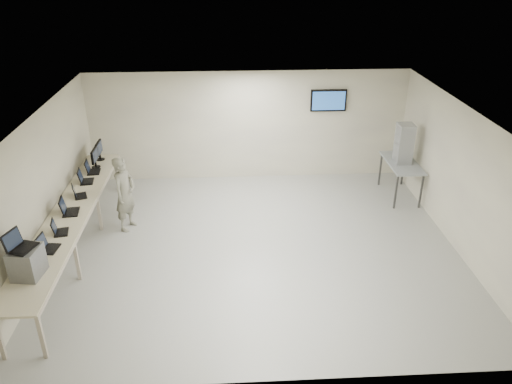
{
  "coord_description": "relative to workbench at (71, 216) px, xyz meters",
  "views": [
    {
      "loc": [
        -0.51,
        -8.59,
        5.48
      ],
      "look_at": [
        0.0,
        0.2,
        1.15
      ],
      "focal_mm": 35.0,
      "sensor_mm": 36.0,
      "label": 1
    }
  ],
  "objects": [
    {
      "name": "laptop_3",
      "position": [
        -0.03,
        0.71,
        0.14
      ],
      "size": [
        0.36,
        0.38,
        0.25
      ],
      "rotation": [
        0.0,
        0.0,
        0.33
      ],
      "color": "black",
      "rests_on": "workbench"
    },
    {
      "name": "side_table",
      "position": [
        7.19,
        2.14,
        -0.01
      ],
      "size": [
        0.69,
        1.48,
        0.89
      ],
      "color": "gray",
      "rests_on": "ground"
    },
    {
      "name": "laptop_2",
      "position": [
        -0.04,
        0.01,
        0.15
      ],
      "size": [
        0.36,
        0.42,
        0.3
      ],
      "rotation": [
        0.0,
        0.0,
        0.13
      ],
      "color": "black",
      "rests_on": "workbench"
    },
    {
      "name": "monitor_near",
      "position": [
        -0.01,
        2.23,
        0.34
      ],
      "size": [
        0.2,
        0.45,
        0.44
      ],
      "color": "black",
      "rests_on": "workbench"
    },
    {
      "name": "workbench",
      "position": [
        0.0,
        0.0,
        0.0
      ],
      "size": [
        0.76,
        6.0,
        0.9
      ],
      "color": "#BFB1A1",
      "rests_on": "ground"
    },
    {
      "name": "laptop_4",
      "position": [
        -0.07,
        1.41,
        0.15
      ],
      "size": [
        0.34,
        0.4,
        0.28
      ],
      "rotation": [
        0.0,
        0.0,
        0.13
      ],
      "color": "black",
      "rests_on": "workbench"
    },
    {
      "name": "monitor_far",
      "position": [
        -0.01,
        2.68,
        0.35
      ],
      "size": [
        0.2,
        0.46,
        0.45
      ],
      "color": "black",
      "rests_on": "workbench"
    },
    {
      "name": "equipment_box",
      "position": [
        -0.06,
        -2.02,
        0.32
      ],
      "size": [
        0.46,
        0.51,
        0.49
      ],
      "primitive_type": "cube",
      "rotation": [
        0.0,
        0.0,
        -0.13
      ],
      "color": "slate",
      "rests_on": "workbench"
    },
    {
      "name": "soldier",
      "position": [
        0.86,
        0.95,
        -0.01
      ],
      "size": [
        0.59,
        0.7,
        1.64
      ],
      "primitive_type": "imported",
      "rotation": [
        0.0,
        0.0,
        1.18
      ],
      "color": "#5D5E55",
      "rests_on": "ground"
    },
    {
      "name": "room",
      "position": [
        3.62,
        0.06,
        0.58
      ],
      "size": [
        8.01,
        7.01,
        2.81
      ],
      "color": "#A4A499",
      "rests_on": "ground"
    },
    {
      "name": "laptop_0",
      "position": [
        -0.03,
        -1.29,
        0.14
      ],
      "size": [
        0.32,
        0.37,
        0.27
      ],
      "rotation": [
        0.0,
        0.0,
        -0.11
      ],
      "color": "black",
      "rests_on": "workbench"
    },
    {
      "name": "laptop_1",
      "position": [
        0.0,
        -0.74,
        0.14
      ],
      "size": [
        0.32,
        0.36,
        0.25
      ],
      "rotation": [
        0.0,
        0.0,
        0.19
      ],
      "color": "black",
      "rests_on": "workbench"
    },
    {
      "name": "storage_bins",
      "position": [
        7.17,
        2.14,
        0.54
      ],
      "size": [
        0.36,
        0.4,
        0.94
      ],
      "color": "#A3A6A9",
      "rests_on": "side_table"
    },
    {
      "name": "laptop_5",
      "position": [
        -0.05,
        1.93,
        0.15
      ],
      "size": [
        0.33,
        0.39,
        0.28
      ],
      "rotation": [
        0.0,
        0.0,
        0.1
      ],
      "color": "black",
      "rests_on": "workbench"
    },
    {
      "name": "laptop_on_box",
      "position": [
        -0.12,
        -2.02,
        0.64
      ],
      "size": [
        0.43,
        0.46,
        0.31
      ],
      "rotation": [
        0.0,
        0.0,
        -0.32
      ],
      "color": "black",
      "rests_on": "equipment_box"
    }
  ]
}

